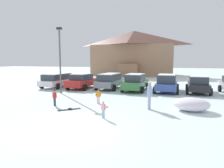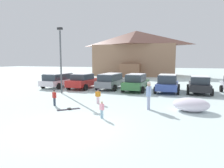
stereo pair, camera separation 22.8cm
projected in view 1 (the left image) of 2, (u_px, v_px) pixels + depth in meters
ground at (74, 128)px, 8.74m from camera, size 160.00×160.00×0.00m
ski_lodge at (134, 53)px, 40.85m from camera, size 16.47×11.35×8.99m
parked_white_suv at (57, 80)px, 22.04m from camera, size 2.36×4.55×1.55m
parked_red_sedan at (82, 81)px, 21.12m from camera, size 2.35×4.37×1.60m
parked_grey_wagon at (110, 81)px, 20.81m from camera, size 2.20×4.50×1.63m
parked_green_coupe at (136, 82)px, 19.55m from camera, size 2.22×4.69×1.68m
parked_blue_hatchback at (167, 83)px, 18.81m from camera, size 2.23×4.42×1.68m
parked_black_sedan at (198, 84)px, 18.23m from camera, size 2.19×4.22×1.58m
skier_adult_in_blue_parka at (149, 94)px, 12.00m from camera, size 0.26×0.62×1.67m
skier_child_in_pink_snowsuit at (103, 109)px, 10.16m from camera, size 0.31×0.21×0.89m
skier_child_in_orange_jacket at (98, 96)px, 13.64m from camera, size 0.35×0.21×0.99m
skier_child_in_red_jacket at (55, 97)px, 12.99m from camera, size 0.36×0.24×1.05m
pair_of_skis at (70, 109)px, 12.01m from camera, size 1.20×1.17×0.08m
lamp_post at (60, 57)px, 17.71m from camera, size 0.44×0.24×5.84m
plowed_snow_pile at (191, 104)px, 11.69m from camera, size 2.04×1.63×0.78m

